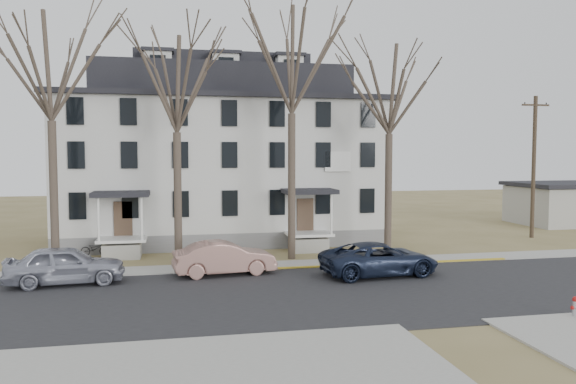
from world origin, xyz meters
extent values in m
plane|color=olive|center=(0.00, 0.00, 0.00)|extent=(120.00, 120.00, 0.00)
cube|color=#27272A|center=(0.00, 2.00, 0.00)|extent=(120.00, 10.00, 0.04)
cube|color=#A09F97|center=(0.00, 8.00, 0.00)|extent=(120.00, 2.00, 0.08)
cube|color=#A09F97|center=(-8.00, -5.00, 0.00)|extent=(20.00, 5.00, 0.08)
cube|color=gold|center=(5.00, 7.10, 0.00)|extent=(14.00, 0.25, 0.06)
cube|color=slate|center=(-2.00, 18.00, 0.50)|extent=(20.00, 10.00, 1.00)
cube|color=beige|center=(-2.00, 18.00, 5.00)|extent=(20.00, 10.00, 8.00)
cube|color=black|center=(-2.00, 18.00, 9.10)|extent=(20.80, 10.80, 0.30)
cube|color=black|center=(-2.00, 18.00, 10.25)|extent=(16.00, 7.00, 2.00)
cube|color=black|center=(-2.00, 18.00, 11.65)|extent=(11.00, 4.50, 0.80)
cube|color=white|center=(-8.00, 12.04, 1.00)|extent=(2.60, 2.00, 0.16)
cube|color=white|center=(2.50, 12.04, 1.00)|extent=(2.60, 2.00, 0.16)
cube|color=white|center=(4.50, 12.92, 5.20)|extent=(1.60, 0.08, 1.20)
cube|color=#A09F97|center=(26.00, 20.00, 1.50)|extent=(8.00, 6.00, 3.00)
cube|color=black|center=(26.00, 20.00, 3.20)|extent=(8.50, 6.50, 0.30)
cylinder|color=#473B31|center=(-11.00, 9.80, 3.64)|extent=(0.40, 0.40, 7.28)
cylinder|color=#473B31|center=(-5.00, 9.80, 3.38)|extent=(0.40, 0.40, 6.76)
cylinder|color=#473B31|center=(1.00, 9.80, 3.90)|extent=(0.40, 0.40, 7.80)
cylinder|color=#473B31|center=(6.50, 9.80, 3.38)|extent=(0.40, 0.40, 6.76)
cylinder|color=#3D3023|center=(18.50, 14.00, 4.75)|extent=(0.28, 0.28, 9.50)
cube|color=#3D3023|center=(18.50, 14.00, 8.90)|extent=(2.00, 0.12, 0.12)
imported|color=#9DA0B0|center=(-9.84, 5.87, 0.84)|extent=(5.11, 2.44, 1.68)
imported|color=#92695F|center=(-2.92, 6.44, 0.78)|extent=(4.88, 2.17, 1.56)
imported|color=#192137|center=(4.12, 4.84, 0.77)|extent=(5.71, 3.01, 1.53)
imported|color=black|center=(-9.51, 12.64, 0.40)|extent=(1.57, 0.69, 0.80)
cylinder|color=#B7B7BA|center=(8.34, -2.88, 0.03)|extent=(0.30, 0.30, 0.06)
cylinder|color=#B7B7BA|center=(8.34, -2.88, 0.34)|extent=(0.21, 0.21, 0.53)
sphere|color=#A51411|center=(8.34, -2.88, 0.66)|extent=(0.23, 0.23, 0.23)
cylinder|color=#A51411|center=(8.34, -2.88, 0.38)|extent=(0.32, 0.11, 0.11)
cylinder|color=#A51411|center=(8.34, -2.88, 0.38)|extent=(0.11, 0.28, 0.11)
camera|label=1|loc=(-5.23, -19.53, 5.71)|focal=35.00mm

